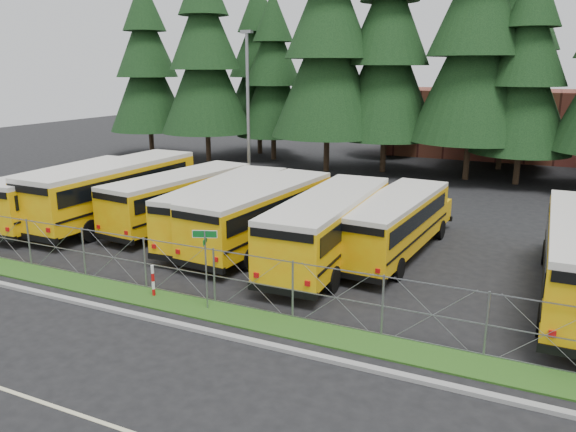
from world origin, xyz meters
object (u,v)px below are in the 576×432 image
at_px(light_standard, 248,109).
at_px(bus_0, 73,195).
at_px(bus_3, 230,210).
at_px(bus_5, 332,228).
at_px(bus_1, 120,192).
at_px(bus_2, 185,199).
at_px(striped_bollard, 153,281).
at_px(bus_4, 266,215).
at_px(bus_6, 397,225).
at_px(street_sign, 205,253).

bearing_deg(light_standard, bus_0, -121.95).
xyz_separation_m(bus_3, bus_5, (5.59, -1.05, 0.05)).
height_order(bus_1, bus_3, bus_1).
height_order(bus_2, bus_5, bus_5).
bearing_deg(striped_bollard, bus_2, 118.14).
relative_size(bus_1, bus_3, 1.13).
bearing_deg(bus_3, bus_1, 174.77).
bearing_deg(light_standard, bus_3, -66.75).
bearing_deg(bus_4, bus_1, -178.20).
height_order(striped_bollard, light_standard, light_standard).
bearing_deg(bus_2, bus_1, -160.62).
height_order(bus_0, bus_1, bus_1).
xyz_separation_m(bus_0, light_standard, (5.66, 9.07, 4.05)).
bearing_deg(bus_2, striped_bollard, -55.12).
distance_m(bus_6, striped_bollard, 10.73).
height_order(bus_3, street_sign, bus_3).
bearing_deg(bus_1, bus_0, -154.14).
bearing_deg(bus_4, street_sign, -73.61).
bearing_deg(bus_5, bus_1, 172.96).
bearing_deg(bus_4, light_standard, 128.00).
relative_size(bus_6, street_sign, 3.64).
xyz_separation_m(bus_2, street_sign, (6.83, -8.47, 0.65)).
height_order(bus_0, bus_3, bus_0).
distance_m(bus_1, street_sign, 12.96).
xyz_separation_m(bus_1, bus_2, (3.61, 0.81, -0.22)).
distance_m(bus_1, bus_4, 8.97).
xyz_separation_m(bus_3, light_standard, (-3.54, 8.23, 4.08)).
relative_size(bus_3, street_sign, 3.85).
xyz_separation_m(bus_2, bus_3, (3.31, -1.00, 0.03)).
distance_m(bus_2, bus_5, 9.13).
relative_size(bus_5, light_standard, 1.10).
distance_m(bus_0, bus_3, 9.23).
bearing_deg(bus_2, bus_3, -10.08).
xyz_separation_m(bus_0, bus_3, (9.19, 0.85, -0.03)).
bearing_deg(bus_5, striped_bollard, -126.21).
height_order(bus_1, bus_6, bus_1).
height_order(bus_0, bus_4, bus_0).
bearing_deg(bus_5, bus_0, 177.84).
xyz_separation_m(bus_0, street_sign, (12.71, -6.63, 0.59)).
relative_size(bus_2, striped_bollard, 8.81).
relative_size(bus_0, bus_1, 0.90).
bearing_deg(bus_1, bus_6, 4.42).
bearing_deg(bus_1, bus_4, -1.57).
bearing_deg(street_sign, bus_2, 128.86).
xyz_separation_m(bus_1, bus_5, (12.51, -1.24, -0.14)).
bearing_deg(light_standard, street_sign, -65.80).
distance_m(bus_3, street_sign, 8.28).
bearing_deg(street_sign, light_standard, 114.20).
bearing_deg(bus_0, street_sign, -29.73).
bearing_deg(bus_3, bus_0, -178.39).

